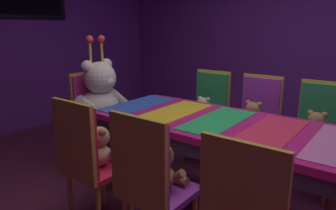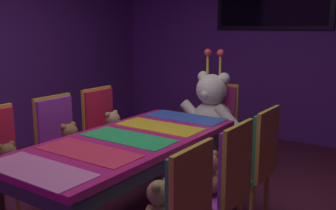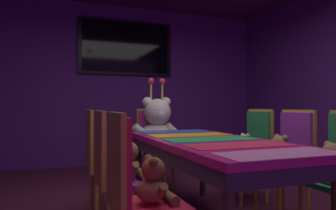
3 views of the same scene
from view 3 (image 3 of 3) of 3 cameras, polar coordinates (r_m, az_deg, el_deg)
name	(u,v)px [view 3 (image 3 of 3)]	position (r m, az deg, el deg)	size (l,w,h in m)	color
wall_back	(125,85)	(5.67, -7.81, 3.64)	(5.20, 0.12, 2.80)	#59267F
banquet_table	(211,150)	(2.66, 7.78, -8.13)	(0.90, 2.02, 0.75)	#C61E72
chair_left_0	(130,182)	(1.81, -7.01, -13.69)	(0.42, 0.41, 0.98)	red
teddy_left_0	(154,183)	(1.85, -2.58, -14.02)	(0.23, 0.29, 0.27)	brown
chair_left_1	(110,163)	(2.40, -10.52, -10.32)	(0.42, 0.41, 0.98)	purple
teddy_left_1	(129,163)	(2.44, -7.11, -10.41)	(0.25, 0.32, 0.30)	olive
chair_left_2	(98,152)	(2.97, -12.62, -8.40)	(0.42, 0.41, 0.98)	red
teddy_left_2	(114,152)	(2.99, -9.83, -8.48)	(0.25, 0.32, 0.30)	tan
teddy_right_0	(332,164)	(2.66, 27.66, -9.58)	(0.24, 0.31, 0.29)	#9E7247
chair_right_1	(292,151)	(3.17, 21.62, -7.87)	(0.42, 0.41, 0.98)	purple
teddy_right_1	(279,153)	(3.07, 19.60, -8.29)	(0.24, 0.32, 0.30)	#9E7247
chair_right_2	(255,145)	(3.59, 15.51, -6.95)	(0.42, 0.41, 0.98)	#268C4C
teddy_right_2	(244,147)	(3.52, 13.62, -7.51)	(0.22, 0.28, 0.26)	beige
throne_chair	(154,139)	(4.08, -2.64, -6.15)	(0.41, 0.42, 0.98)	#CC338C
king_teddy_bear	(158,128)	(3.91, -1.86, -4.15)	(0.71, 0.55, 0.91)	silver
wall_tv	(126,48)	(5.66, -7.60, 10.28)	(1.66, 0.06, 0.96)	black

